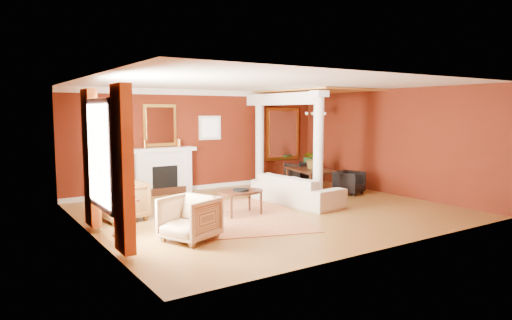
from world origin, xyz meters
TOP-DOWN VIEW (x-y plane):
  - ground at (0.00, 0.00)m, footprint 8.00×8.00m
  - room_shell at (0.00, 0.00)m, footprint 8.04×7.04m
  - fireplace at (-1.30, 3.32)m, footprint 1.85×0.42m
  - overmantel_mirror at (-1.30, 3.45)m, footprint 0.95×0.07m
  - flank_window_left at (-2.85, 3.46)m, footprint 0.70×0.07m
  - flank_window_right at (0.25, 3.46)m, footprint 0.70×0.07m
  - left_window at (-3.89, -0.60)m, footprint 0.21×2.55m
  - column_front at (1.70, 0.30)m, footprint 0.36×0.36m
  - column_back at (1.70, 3.00)m, footprint 0.36×0.36m
  - header_beam at (1.70, 1.90)m, footprint 0.30×3.20m
  - amber_ceiling at (2.85, 1.75)m, footprint 2.30×3.40m
  - dining_mirror at (2.90, 3.45)m, footprint 1.30×0.07m
  - chandelier at (2.90, 1.80)m, footprint 0.60×0.62m
  - crown_trim at (0.00, 3.46)m, footprint 8.00×0.08m
  - base_trim at (0.00, 3.46)m, footprint 8.00×0.08m
  - rug at (-0.97, -0.05)m, footprint 3.70×4.26m
  - sofa at (0.96, 0.25)m, footprint 0.98×2.50m
  - armchair_leopard at (-3.17, 0.89)m, footprint 0.92×0.97m
  - armchair_stripe at (-2.63, -1.27)m, footprint 1.06×1.09m
  - coffee_table at (-0.83, -0.05)m, footprint 1.08×1.08m
  - coffee_book at (-0.84, -0.02)m, footprint 0.15×0.05m
  - side_table at (-3.50, -0.29)m, footprint 0.58×0.58m
  - dining_table at (2.67, 1.70)m, footprint 0.95×1.81m
  - dining_chair_near at (3.02, 0.51)m, footprint 0.86×0.83m
  - dining_chair_far at (3.03, 2.71)m, footprint 0.80×0.76m
  - green_urn at (3.50, 2.87)m, footprint 0.33×0.33m
  - potted_plant at (2.64, 1.63)m, footprint 0.77×0.81m

SIDE VIEW (x-z plane):
  - ground at x=0.00m, z-range 0.00..0.00m
  - rug at x=-0.97m, z-range 0.00..0.01m
  - base_trim at x=0.00m, z-range 0.00..0.12m
  - green_urn at x=3.50m, z-range -0.09..0.72m
  - dining_chair_near at x=3.02m, z-range 0.00..0.71m
  - dining_chair_far at x=3.03m, z-range 0.00..0.74m
  - armchair_stripe at x=-2.63m, z-range 0.00..0.87m
  - armchair_leopard at x=-3.17m, z-range 0.00..0.90m
  - sofa at x=0.96m, z-range 0.00..0.95m
  - dining_table at x=2.67m, z-range 0.00..0.96m
  - coffee_table at x=-0.83m, z-range 0.22..0.77m
  - coffee_book at x=-0.84m, z-range 0.54..0.75m
  - fireplace at x=-1.30m, z-range 0.00..1.29m
  - side_table at x=-3.50m, z-range 0.24..1.69m
  - potted_plant at x=2.64m, z-range 0.96..1.45m
  - left_window at x=-3.89m, z-range 0.12..2.72m
  - column_front at x=1.70m, z-range 0.03..2.83m
  - column_back at x=1.70m, z-range 0.03..2.83m
  - dining_mirror at x=2.90m, z-range 0.70..2.40m
  - flank_window_left at x=-2.85m, z-range 1.45..2.15m
  - flank_window_right at x=0.25m, z-range 1.45..2.15m
  - overmantel_mirror at x=-1.30m, z-range 1.33..2.47m
  - room_shell at x=0.00m, z-range 0.56..3.48m
  - chandelier at x=2.90m, z-range 1.87..2.62m
  - header_beam at x=1.70m, z-range 2.46..2.78m
  - crown_trim at x=0.00m, z-range 2.74..2.90m
  - amber_ceiling at x=2.85m, z-range 2.85..2.89m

